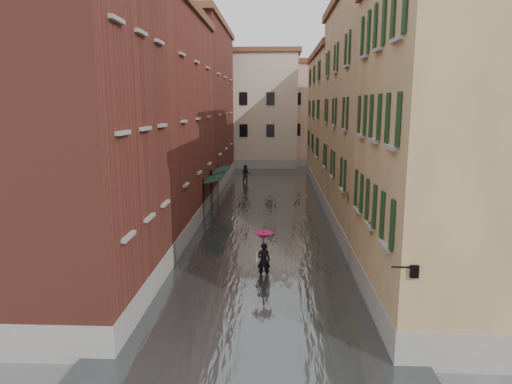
# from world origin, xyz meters

# --- Properties ---
(ground) EXTENTS (120.00, 120.00, 0.00)m
(ground) POSITION_xyz_m (0.00, 0.00, 0.00)
(ground) COLOR #545456
(ground) RESTS_ON ground
(floodwater) EXTENTS (10.00, 60.00, 0.20)m
(floodwater) POSITION_xyz_m (0.00, 13.00, 0.10)
(floodwater) COLOR #474D4F
(floodwater) RESTS_ON ground
(building_left_near) EXTENTS (6.00, 8.00, 13.00)m
(building_left_near) POSITION_xyz_m (-7.00, -2.00, 6.50)
(building_left_near) COLOR brown
(building_left_near) RESTS_ON ground
(building_left_mid) EXTENTS (6.00, 14.00, 12.50)m
(building_left_mid) POSITION_xyz_m (-7.00, 9.00, 6.25)
(building_left_mid) COLOR maroon
(building_left_mid) RESTS_ON ground
(building_left_far) EXTENTS (6.00, 16.00, 14.00)m
(building_left_far) POSITION_xyz_m (-7.00, 24.00, 7.00)
(building_left_far) COLOR brown
(building_left_far) RESTS_ON ground
(building_right_near) EXTENTS (6.00, 8.00, 11.50)m
(building_right_near) POSITION_xyz_m (7.00, -2.00, 5.75)
(building_right_near) COLOR olive
(building_right_near) RESTS_ON ground
(building_right_mid) EXTENTS (6.00, 14.00, 13.00)m
(building_right_mid) POSITION_xyz_m (7.00, 9.00, 6.50)
(building_right_mid) COLOR tan
(building_right_mid) RESTS_ON ground
(building_right_far) EXTENTS (6.00, 16.00, 11.50)m
(building_right_far) POSITION_xyz_m (7.00, 24.00, 5.75)
(building_right_far) COLOR olive
(building_right_far) RESTS_ON ground
(building_end_cream) EXTENTS (12.00, 9.00, 13.00)m
(building_end_cream) POSITION_xyz_m (-3.00, 38.00, 6.50)
(building_end_cream) COLOR #C3B69B
(building_end_cream) RESTS_ON ground
(building_end_pink) EXTENTS (10.00, 9.00, 12.00)m
(building_end_pink) POSITION_xyz_m (6.00, 40.00, 6.00)
(building_end_pink) COLOR #C9A78D
(building_end_pink) RESTS_ON ground
(awning_near) EXTENTS (1.09, 3.26, 2.80)m
(awning_near) POSITION_xyz_m (-3.48, 11.93, 2.47)
(awning_near) COLOR #163125
(awning_near) RESTS_ON ground
(awning_far) EXTENTS (1.09, 3.42, 2.80)m
(awning_far) POSITION_xyz_m (-3.48, 15.95, 2.48)
(awning_far) COLOR #163125
(awning_far) RESTS_ON ground
(wall_lantern) EXTENTS (0.71, 0.22, 0.35)m
(wall_lantern) POSITION_xyz_m (4.33, -6.00, 3.01)
(wall_lantern) COLOR black
(wall_lantern) RESTS_ON ground
(window_planters) EXTENTS (0.59, 6.12, 0.84)m
(window_planters) POSITION_xyz_m (4.12, 0.44, 3.51)
(window_planters) COLOR #994D32
(window_planters) RESTS_ON ground
(pedestrian_main) EXTENTS (0.88, 0.88, 2.06)m
(pedestrian_main) POSITION_xyz_m (0.12, 0.83, 1.22)
(pedestrian_main) COLOR black
(pedestrian_main) RESTS_ON ground
(pedestrian_far) EXTENTS (0.92, 0.74, 1.81)m
(pedestrian_far) POSITION_xyz_m (-2.16, 24.38, 0.90)
(pedestrian_far) COLOR black
(pedestrian_far) RESTS_ON ground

